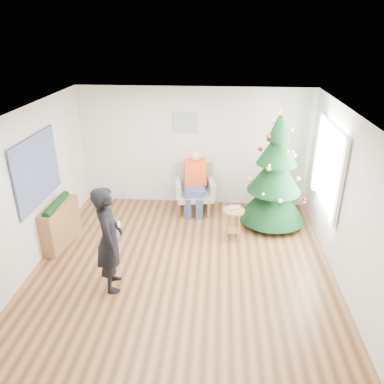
# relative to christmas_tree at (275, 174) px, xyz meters

# --- Properties ---
(floor) EXTENTS (5.00, 5.00, 0.00)m
(floor) POSITION_rel_christmas_tree_xyz_m (-1.65, -1.59, -1.08)
(floor) COLOR brown
(floor) RESTS_ON ground
(ceiling) EXTENTS (5.00, 5.00, 0.00)m
(ceiling) POSITION_rel_christmas_tree_xyz_m (-1.65, -1.59, 1.52)
(ceiling) COLOR white
(ceiling) RESTS_ON wall_back
(wall_back) EXTENTS (5.00, 0.00, 5.00)m
(wall_back) POSITION_rel_christmas_tree_xyz_m (-1.65, 0.91, 0.22)
(wall_back) COLOR silver
(wall_back) RESTS_ON floor
(wall_front) EXTENTS (5.00, 0.00, 5.00)m
(wall_front) POSITION_rel_christmas_tree_xyz_m (-1.65, -4.09, 0.22)
(wall_front) COLOR silver
(wall_front) RESTS_ON floor
(wall_left) EXTENTS (0.00, 5.00, 5.00)m
(wall_left) POSITION_rel_christmas_tree_xyz_m (-4.15, -1.59, 0.22)
(wall_left) COLOR silver
(wall_left) RESTS_ON floor
(wall_right) EXTENTS (0.00, 5.00, 5.00)m
(wall_right) POSITION_rel_christmas_tree_xyz_m (0.85, -1.59, 0.22)
(wall_right) COLOR silver
(wall_right) RESTS_ON floor
(window_panel) EXTENTS (0.04, 1.30, 1.40)m
(window_panel) POSITION_rel_christmas_tree_xyz_m (0.82, -0.59, 0.42)
(window_panel) COLOR white
(window_panel) RESTS_ON wall_right
(curtains) EXTENTS (0.05, 1.75, 1.50)m
(curtains) POSITION_rel_christmas_tree_xyz_m (0.79, -0.59, 0.42)
(curtains) COLOR white
(curtains) RESTS_ON wall_right
(christmas_tree) EXTENTS (1.33, 1.33, 2.40)m
(christmas_tree) POSITION_rel_christmas_tree_xyz_m (0.00, 0.00, 0.00)
(christmas_tree) COLOR #3F2816
(christmas_tree) RESTS_ON floor
(stool) EXTENTS (0.41, 0.41, 0.62)m
(stool) POSITION_rel_christmas_tree_xyz_m (-0.80, -0.67, -0.77)
(stool) COLOR brown
(stool) RESTS_ON floor
(laptop) EXTENTS (0.40, 0.35, 0.03)m
(laptop) POSITION_rel_christmas_tree_xyz_m (-0.80, -0.67, -0.45)
(laptop) COLOR silver
(laptop) RESTS_ON stool
(armchair) EXTENTS (0.92, 0.86, 1.04)m
(armchair) POSITION_rel_christmas_tree_xyz_m (-1.61, 0.47, -0.69)
(armchair) COLOR gray
(armchair) RESTS_ON floor
(seated_person) EXTENTS (0.51, 0.70, 1.36)m
(seated_person) POSITION_rel_christmas_tree_xyz_m (-1.60, 0.41, -0.38)
(seated_person) COLOR navy
(seated_person) RESTS_ON armchair
(standing_man) EXTENTS (0.55, 0.70, 1.69)m
(standing_man) POSITION_rel_christmas_tree_xyz_m (-2.69, -2.23, -0.24)
(standing_man) COLOR black
(standing_man) RESTS_ON floor
(game_controller) EXTENTS (0.07, 0.13, 0.04)m
(game_controller) POSITION_rel_christmas_tree_xyz_m (-2.51, -2.26, 0.05)
(game_controller) COLOR white
(game_controller) RESTS_ON standing_man
(console) EXTENTS (0.43, 1.03, 0.80)m
(console) POSITION_rel_christmas_tree_xyz_m (-3.98, -1.10, -0.68)
(console) COLOR brown
(console) RESTS_ON floor
(garland) EXTENTS (0.14, 0.90, 0.14)m
(garland) POSITION_rel_christmas_tree_xyz_m (-3.98, -1.10, -0.26)
(garland) COLOR black
(garland) RESTS_ON console
(tapestry) EXTENTS (0.03, 1.50, 1.15)m
(tapestry) POSITION_rel_christmas_tree_xyz_m (-4.11, -1.29, 0.47)
(tapestry) COLOR black
(tapestry) RESTS_ON wall_left
(framed_picture) EXTENTS (0.52, 0.05, 0.42)m
(framed_picture) POSITION_rel_christmas_tree_xyz_m (-1.85, 0.87, 0.77)
(framed_picture) COLOR tan
(framed_picture) RESTS_ON wall_back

